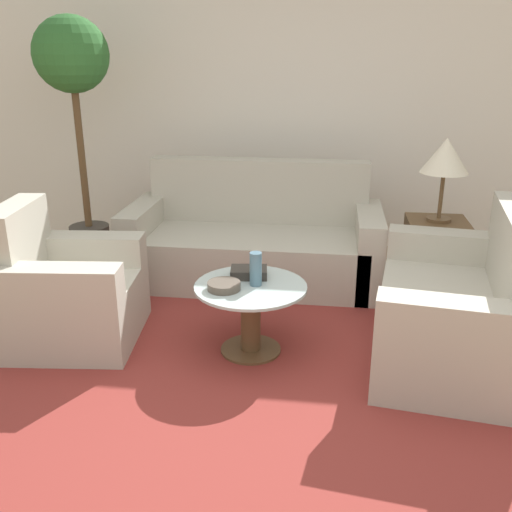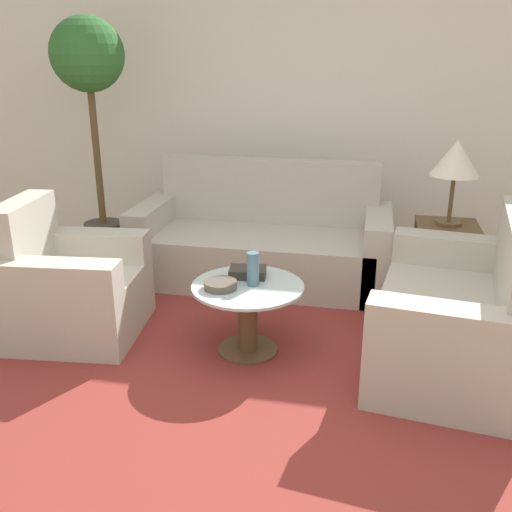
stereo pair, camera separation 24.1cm
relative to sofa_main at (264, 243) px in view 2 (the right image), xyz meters
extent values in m
plane|color=#9E754C|center=(0.25, -2.10, -0.29)|extent=(14.00, 14.00, 0.00)
cube|color=white|center=(0.25, 0.98, 1.01)|extent=(10.00, 0.06, 2.60)
cube|color=maroon|center=(0.14, -1.26, -0.29)|extent=(3.42, 3.34, 0.01)
cube|color=#B2AD9E|center=(0.00, -0.09, -0.09)|extent=(1.83, 0.88, 0.41)
cube|color=#B2AD9E|center=(0.00, 0.26, 0.18)|extent=(1.83, 0.18, 0.94)
cube|color=#B2AD9E|center=(-0.91, -0.09, 0.01)|extent=(0.20, 0.88, 0.62)
cube|color=#B2AD9E|center=(0.91, -0.09, 0.01)|extent=(0.20, 0.88, 0.62)
cube|color=#B2AD9E|center=(-1.02, -1.23, -0.09)|extent=(0.86, 0.69, 0.41)
cube|color=#B2AD9E|center=(-1.33, -1.26, 0.16)|extent=(0.24, 0.63, 0.90)
cube|color=#B2AD9E|center=(-0.99, -1.54, 0.01)|extent=(0.82, 0.28, 0.62)
cube|color=#B2AD9E|center=(-1.05, -0.93, 0.01)|extent=(0.82, 0.28, 0.62)
cube|color=#B2AD9E|center=(1.36, -1.13, -0.09)|extent=(0.99, 1.30, 0.41)
cube|color=#B2AD9E|center=(1.44, -0.53, 0.01)|extent=(0.85, 0.31, 0.62)
cube|color=#B2AD9E|center=(1.27, -1.72, 0.01)|extent=(0.85, 0.31, 0.62)
cylinder|color=brown|center=(0.14, -1.26, -0.28)|extent=(0.38, 0.38, 0.02)
cylinder|color=brown|center=(0.14, -1.26, -0.08)|extent=(0.12, 0.12, 0.43)
cylinder|color=#B2C6C6|center=(0.14, -1.26, 0.15)|extent=(0.69, 0.69, 0.02)
cube|color=brown|center=(1.41, -0.17, 0.00)|extent=(0.44, 0.44, 0.59)
cylinder|color=brown|center=(1.41, -0.17, 0.31)|extent=(0.18, 0.18, 0.02)
cylinder|color=brown|center=(1.41, -0.17, 0.49)|extent=(0.03, 0.03, 0.34)
cone|color=beige|center=(1.41, -0.17, 0.79)|extent=(0.35, 0.35, 0.25)
cylinder|color=#3D3833|center=(-1.52, 0.19, -0.13)|extent=(0.35, 0.35, 0.33)
cylinder|color=brown|center=(-1.52, 0.19, 0.67)|extent=(0.06, 0.06, 1.27)
sphere|color=#2D662D|center=(-1.52, 0.19, 1.47)|extent=(0.61, 0.61, 0.61)
cylinder|color=slate|center=(0.17, -1.25, 0.26)|extent=(0.07, 0.07, 0.21)
cylinder|color=brown|center=(0.00, -1.34, 0.18)|extent=(0.20, 0.20, 0.05)
cube|color=#38332D|center=(0.11, -1.13, 0.19)|extent=(0.24, 0.18, 0.06)
camera|label=1|loc=(0.60, -4.42, 1.50)|focal=40.00mm
camera|label=2|loc=(0.84, -4.38, 1.50)|focal=40.00mm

